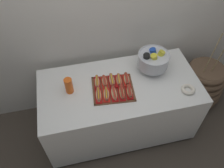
% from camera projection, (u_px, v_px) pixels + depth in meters
% --- Properties ---
extents(ground_plane, '(10.00, 10.00, 0.00)m').
position_uv_depth(ground_plane, '(118.00, 124.00, 2.87)').
color(ground_plane, '#4C4238').
extents(back_wall, '(6.00, 0.10, 2.60)m').
position_uv_depth(back_wall, '(108.00, 8.00, 2.24)').
color(back_wall, silver).
rests_on(back_wall, ground_plane).
extents(buffet_table, '(1.64, 0.81, 0.75)m').
position_uv_depth(buffet_table, '(119.00, 106.00, 2.58)').
color(buffet_table, white).
rests_on(buffet_table, ground_plane).
extents(floor_vase, '(0.55, 0.55, 1.09)m').
position_uv_depth(floor_vase, '(201.00, 84.00, 2.95)').
color(floor_vase, brown).
rests_on(floor_vase, ground_plane).
extents(serving_tray, '(0.44, 0.40, 0.01)m').
position_uv_depth(serving_tray, '(113.00, 89.00, 2.27)').
color(serving_tray, brown).
rests_on(serving_tray, buffet_table).
extents(hot_dog_0, '(0.08, 0.19, 0.06)m').
position_uv_depth(hot_dog_0, '(99.00, 95.00, 2.18)').
color(hot_dog_0, red).
rests_on(hot_dog_0, serving_tray).
extents(hot_dog_1, '(0.09, 0.18, 0.06)m').
position_uv_depth(hot_dog_1, '(106.00, 94.00, 2.19)').
color(hot_dog_1, red).
rests_on(hot_dog_1, serving_tray).
extents(hot_dog_2, '(0.08, 0.18, 0.06)m').
position_uv_depth(hot_dog_2, '(114.00, 94.00, 2.20)').
color(hot_dog_2, '#B21414').
rests_on(hot_dog_2, serving_tray).
extents(hot_dog_3, '(0.08, 0.18, 0.06)m').
position_uv_depth(hot_dog_3, '(122.00, 93.00, 2.20)').
color(hot_dog_3, '#B21414').
rests_on(hot_dog_3, serving_tray).
extents(hot_dog_4, '(0.08, 0.17, 0.06)m').
position_uv_depth(hot_dog_4, '(129.00, 92.00, 2.20)').
color(hot_dog_4, '#B21414').
rests_on(hot_dog_4, serving_tray).
extents(hot_dog_5, '(0.08, 0.18, 0.06)m').
position_uv_depth(hot_dog_5, '(97.00, 82.00, 2.29)').
color(hot_dog_5, '#B21414').
rests_on(hot_dog_5, serving_tray).
extents(hot_dog_6, '(0.07, 0.16, 0.06)m').
position_uv_depth(hot_dog_6, '(105.00, 82.00, 2.30)').
color(hot_dog_6, red).
rests_on(hot_dog_6, serving_tray).
extents(hot_dog_7, '(0.08, 0.18, 0.07)m').
position_uv_depth(hot_dog_7, '(112.00, 81.00, 2.30)').
color(hot_dog_7, '#B21414').
rests_on(hot_dog_7, serving_tray).
extents(hot_dog_8, '(0.09, 0.17, 0.06)m').
position_uv_depth(hot_dog_8, '(119.00, 80.00, 2.31)').
color(hot_dog_8, red).
rests_on(hot_dog_8, serving_tray).
extents(hot_dog_9, '(0.08, 0.17, 0.06)m').
position_uv_depth(hot_dog_9, '(127.00, 79.00, 2.31)').
color(hot_dog_9, red).
rests_on(hot_dog_9, serving_tray).
extents(punch_bowl, '(0.32, 0.32, 0.26)m').
position_uv_depth(punch_bowl, '(153.00, 60.00, 2.35)').
color(punch_bowl, silver).
rests_on(punch_bowl, buffet_table).
extents(cup_stack, '(0.08, 0.08, 0.17)m').
position_uv_depth(cup_stack, '(69.00, 86.00, 2.19)').
color(cup_stack, '#EA5B19').
rests_on(cup_stack, buffet_table).
extents(donut, '(0.14, 0.14, 0.04)m').
position_uv_depth(donut, '(188.00, 89.00, 2.25)').
color(donut, silver).
rests_on(donut, buffet_table).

